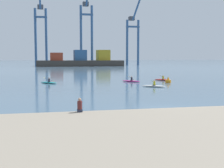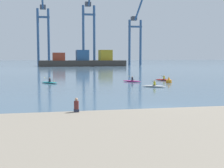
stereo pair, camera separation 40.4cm
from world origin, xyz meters
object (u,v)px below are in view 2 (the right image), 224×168
(container_barge, at_px, (83,61))
(kayak_teal, at_px, (49,82))
(kayak_magenta, at_px, (132,81))
(channel_buoy, at_px, (169,81))
(seated_onlooker, at_px, (76,106))
(gantry_crane_west_mid, at_px, (43,27))
(gantry_crane_east, at_px, (135,33))
(kayak_white, at_px, (154,86))
(kayak_red, at_px, (164,80))
(gantry_crane_east_mid, at_px, (89,26))

(container_barge, xyz_separation_m, kayak_teal, (-14.89, -89.56, -2.28))
(kayak_magenta, bearing_deg, channel_buoy, -27.99)
(container_barge, distance_m, seated_onlooker, 119.87)
(container_barge, distance_m, kayak_magenta, 89.44)
(gantry_crane_west_mid, relative_size, kayak_magenta, 12.99)
(gantry_crane_west_mid, height_order, kayak_teal, gantry_crane_west_mid)
(gantry_crane_east, relative_size, kayak_white, 11.06)
(gantry_crane_west_mid, relative_size, channel_buoy, 37.46)
(kayak_red, bearing_deg, kayak_magenta, -164.53)
(gantry_crane_west_mid, relative_size, kayak_red, 12.19)
(gantry_crane_east_mid, relative_size, seated_onlooker, 44.19)
(kayak_white, bearing_deg, gantry_crane_east, 75.35)
(gantry_crane_east_mid, relative_size, kayak_red, 12.87)
(container_barge, bearing_deg, kayak_magenta, -90.90)
(container_barge, height_order, gantry_crane_east_mid, gantry_crane_east_mid)
(seated_onlooker, bearing_deg, kayak_red, 60.25)
(gantry_crane_east, xyz_separation_m, kayak_red, (-23.78, -101.60, -16.22))
(gantry_crane_east, xyz_separation_m, kayak_teal, (-43.53, -103.49, -16.22))
(channel_buoy, relative_size, seated_onlooker, 1.12)
(gantry_crane_east, bearing_deg, seated_onlooker, -107.43)
(gantry_crane_east, distance_m, kayak_white, 117.23)
(container_barge, bearing_deg, kayak_white, -90.42)
(container_barge, relative_size, kayak_teal, 13.59)
(gantry_crane_west_mid, height_order, gantry_crane_east, gantry_crane_west_mid)
(gantry_crane_east, xyz_separation_m, seated_onlooker, (-41.77, -133.07, -15.30))
(kayak_magenta, bearing_deg, gantry_crane_west_mid, 99.02)
(kayak_teal, bearing_deg, gantry_crane_east, 67.19)
(gantry_crane_east_mid, relative_size, gantry_crane_east, 1.17)
(channel_buoy, distance_m, kayak_red, 4.68)
(gantry_crane_east, relative_size, seated_onlooker, 37.79)
(gantry_crane_east_mid, height_order, kayak_red, gantry_crane_east_mid)
(container_barge, xyz_separation_m, gantry_crane_east_mid, (4.00, 10.06, 16.90))
(gantry_crane_west_mid, xyz_separation_m, kayak_white, (17.09, -112.33, -18.38))
(gantry_crane_east_mid, distance_m, seated_onlooker, 131.60)
(gantry_crane_east, distance_m, kayak_red, 105.60)
(gantry_crane_east, relative_size, kayak_teal, 11.88)
(kayak_red, height_order, seated_onlooker, seated_onlooker)
(container_barge, height_order, seated_onlooker, container_barge)
(gantry_crane_east_mid, bearing_deg, container_barge, -111.68)
(container_barge, relative_size, kayak_magenta, 13.41)
(channel_buoy, xyz_separation_m, kayak_red, (0.89, 4.59, -0.19))
(kayak_white, height_order, kayak_teal, same)
(kayak_magenta, xyz_separation_m, kayak_red, (6.27, 1.73, 0.00))
(gantry_crane_west_mid, bearing_deg, kayak_white, -81.35)
(kayak_red, distance_m, kayak_teal, 19.84)
(gantry_crane_west_mid, xyz_separation_m, kayak_teal, (2.92, -103.50, -18.38))
(gantry_crane_east_mid, relative_size, kayak_magenta, 13.72)
(gantry_crane_east_mid, height_order, kayak_white, gantry_crane_east_mid)
(gantry_crane_west_mid, height_order, kayak_red, gantry_crane_west_mid)
(channel_buoy, bearing_deg, gantry_crane_east_mid, 89.99)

